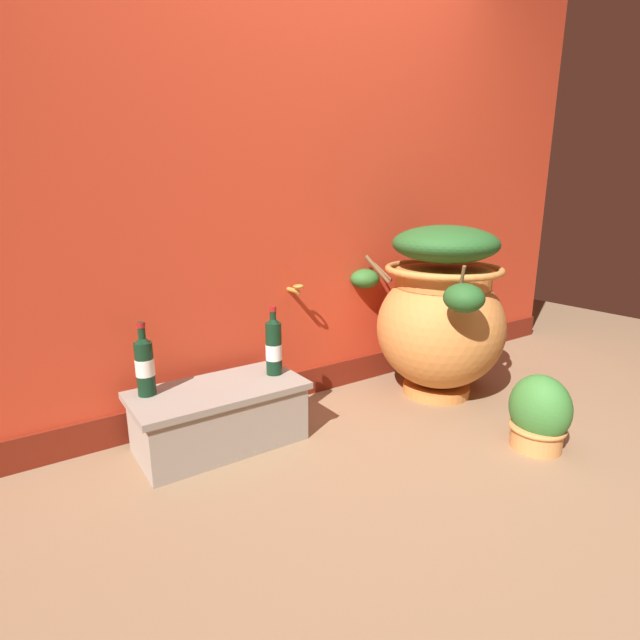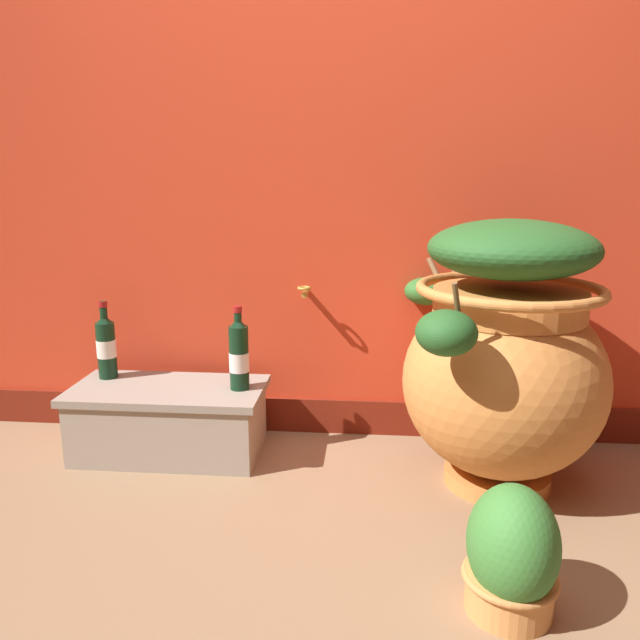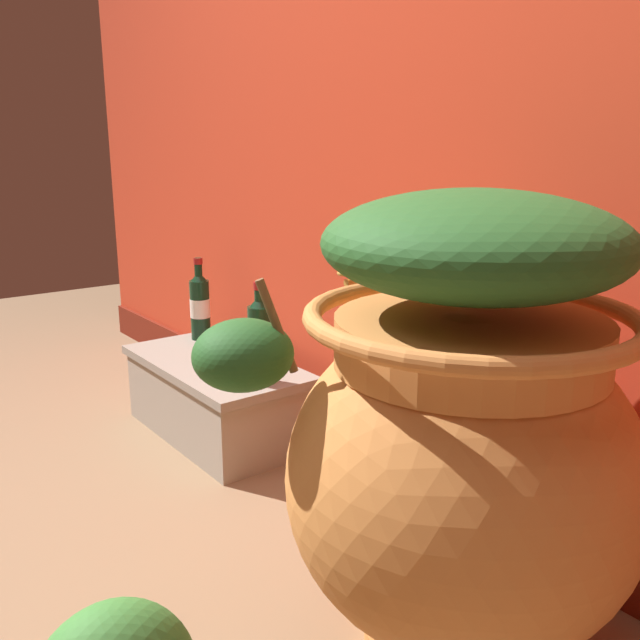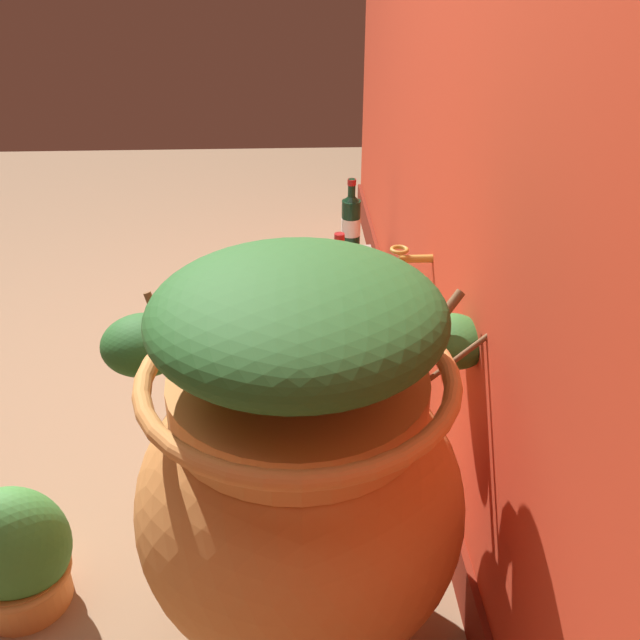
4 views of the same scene
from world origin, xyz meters
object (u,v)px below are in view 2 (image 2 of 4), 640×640
at_px(wine_bottle_left, 239,353).
at_px(wine_bottle_middle, 106,344).
at_px(terracotta_urn, 503,357).
at_px(potted_shrub, 512,556).

relative_size(wine_bottle_left, wine_bottle_middle, 1.03).
bearing_deg(wine_bottle_left, wine_bottle_middle, 171.23).
bearing_deg(wine_bottle_middle, terracotta_urn, -8.70).
distance_m(wine_bottle_middle, potted_shrub, 1.75).
height_order(terracotta_urn, wine_bottle_left, terracotta_urn).
distance_m(terracotta_urn, wine_bottle_left, 0.99).
distance_m(terracotta_urn, wine_bottle_middle, 1.57).
height_order(terracotta_urn, potted_shrub, terracotta_urn).
xyz_separation_m(terracotta_urn, wine_bottle_middle, (-1.55, 0.24, -0.06)).
distance_m(wine_bottle_left, potted_shrub, 1.25).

